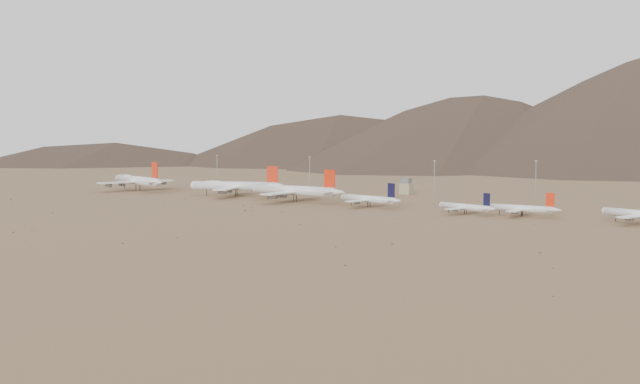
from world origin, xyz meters
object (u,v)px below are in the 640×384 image
Objects in this scene: narrowbody_a at (369,199)px; widebody_east at (294,190)px; control_tower at (406,187)px; widebody_centre at (235,186)px; widebody_west at (137,180)px; narrowbody_b at (466,207)px.

widebody_east is at bearing -172.85° from narrowbody_a.
widebody_centre is at bearing -139.12° from control_tower.
widebody_centre is 5.74× the size of control_tower.
widebody_west reaches higher than widebody_centre.
widebody_east is at bearing -111.52° from control_tower.
widebody_centre is at bearing -175.73° from narrowbody_a.
widebody_west reaches higher than widebody_east.
narrowbody_a is (58.23, -3.73, -2.47)m from widebody_east.
widebody_centre is 179.60m from narrowbody_b.
widebody_west is 6.30× the size of control_tower.
narrowbody_a is (116.14, -13.31, -2.46)m from widebody_centre.
narrowbody_a reaches higher than control_tower.
narrowbody_b reaches higher than control_tower.
control_tower is at bearing 146.41° from narrowbody_b.
narrowbody_a reaches higher than narrowbody_b.
narrowbody_a is at bearing -27.28° from widebody_centre.
narrowbody_b is (274.56, -13.53, -3.92)m from widebody_west.
narrowbody_a is 97.01m from control_tower.
control_tower is (189.44, 84.46, -2.65)m from widebody_west.
widebody_west is 212.19m from narrowbody_a.
widebody_west is at bearing -155.97° from control_tower.
narrowbody_b is at bearing 13.77° from widebody_west.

